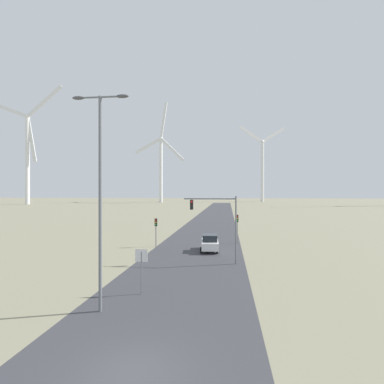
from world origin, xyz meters
TOP-DOWN VIEW (x-y plane):
  - ground_plane at (0.00, 0.00)m, footprint 600.00×600.00m
  - road_surface at (0.00, 48.00)m, footprint 10.00×240.00m
  - streetlamp at (-3.47, 5.18)m, footprint 3.21×0.32m
  - stop_sign_near at (-2.03, 8.11)m, footprint 0.81×0.07m
  - traffic_light_post_near_left at (-5.03, 24.32)m, footprint 0.28×0.34m
  - traffic_light_post_near_right at (4.64, 27.86)m, footprint 0.28×0.34m
  - traffic_light_mast_overhead at (2.52, 16.83)m, footprint 4.80×0.35m
  - car_approaching at (1.48, 22.49)m, footprint 2.11×4.23m
  - wind_turbine_far_left at (-99.97, 133.82)m, footprint 41.57×2.60m
  - wind_turbine_left at (-37.77, 171.61)m, footprint 35.05×17.15m
  - wind_turbine_center at (26.21, 191.71)m, footprint 31.23×14.87m

SIDE VIEW (x-z plane):
  - ground_plane at x=0.00m, z-range 0.00..0.00m
  - road_surface at x=0.00m, z-range 0.00..0.01m
  - car_approaching at x=1.48m, z-range 0.00..1.83m
  - stop_sign_near at x=-2.03m, z-range 0.57..3.44m
  - traffic_light_post_near_left at x=-5.03m, z-range 0.79..4.13m
  - traffic_light_post_near_right at x=4.64m, z-range 0.85..4.46m
  - traffic_light_mast_overhead at x=2.52m, z-range 1.32..7.45m
  - streetlamp at x=-3.47m, z-range 1.32..13.09m
  - wind_turbine_center at x=26.21m, z-range -0.20..50.16m
  - wind_turbine_left at x=-37.77m, z-range -5.37..56.27m
  - wind_turbine_far_left at x=-99.97m, z-range -1.92..59.81m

